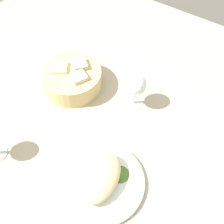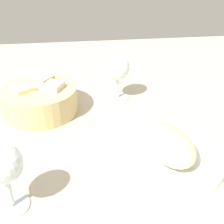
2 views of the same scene
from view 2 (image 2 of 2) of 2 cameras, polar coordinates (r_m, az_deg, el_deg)
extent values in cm
cube|color=#B5A990|center=(71.19, -2.12, -4.69)|extent=(140.00, 140.00, 2.00)
cylinder|color=white|center=(63.90, 10.35, -8.04)|extent=(23.11, 23.11, 1.40)
ellipsoid|color=beige|center=(62.05, 10.61, -5.82)|extent=(16.12, 11.40, 4.75)
cone|color=#487A2E|center=(67.35, 12.05, -4.66)|extent=(5.10, 5.10, 1.12)
cylinder|color=#CBB77A|center=(79.79, -13.36, 2.26)|extent=(19.21, 19.21, 6.68)
cube|color=beige|center=(81.64, -12.80, 4.99)|extent=(6.53, 6.61, 4.93)
cube|color=beige|center=(78.69, -16.16, 3.00)|extent=(6.76, 6.61, 5.09)
cube|color=beige|center=(77.43, -10.78, 3.74)|extent=(6.00, 5.79, 4.63)
cylinder|color=silver|center=(85.53, 1.01, 2.83)|extent=(6.05, 6.05, 0.60)
cylinder|color=silver|center=(84.24, 1.03, 4.56)|extent=(1.00, 1.00, 5.14)
sphere|color=silver|center=(81.85, 1.06, 8.26)|extent=(6.58, 6.58, 6.58)
cylinder|color=silver|center=(56.42, -18.13, -16.18)|extent=(5.88, 5.88, 0.60)
cylinder|color=silver|center=(54.35, -18.65, -13.98)|extent=(1.00, 1.00, 5.42)
sphere|color=silver|center=(50.55, -19.75, -9.14)|extent=(6.40, 6.40, 6.40)
camera|label=1|loc=(0.54, 73.79, 51.96)|focal=45.37mm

